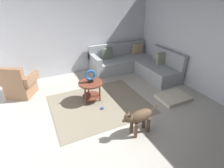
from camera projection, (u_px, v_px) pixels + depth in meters
name	position (u px, v px, depth m)	size (l,w,h in m)	color
ground_plane	(105.00, 124.00, 3.79)	(6.00, 6.00, 0.10)	#B7B2A8
wall_back	(66.00, 33.00, 5.46)	(6.00, 0.12, 2.70)	silver
wall_right	(214.00, 45.00, 4.26)	(0.12, 6.00, 2.70)	silver
area_rug	(99.00, 104.00, 4.37)	(2.30, 1.90, 0.01)	gray
sectional_couch	(134.00, 64.00, 5.99)	(2.20, 2.25, 0.88)	#9EA3A8
armchair	(19.00, 85.00, 4.59)	(0.99, 0.92, 0.88)	#936B4C
side_table	(91.00, 87.00, 4.32)	(0.60, 0.60, 0.54)	brown
torus_sculpture	(90.00, 76.00, 4.18)	(0.28, 0.08, 0.33)	black
dog_bed_mat	(173.00, 97.00, 4.57)	(0.80, 0.60, 0.09)	beige
dog	(139.00, 118.00, 3.32)	(0.85, 0.27, 0.63)	brown
dog_toy_ball	(103.00, 108.00, 4.17)	(0.07, 0.07, 0.07)	blue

